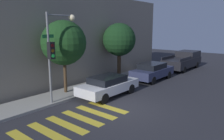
# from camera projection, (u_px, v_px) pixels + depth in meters

# --- Properties ---
(ground_plane) EXTENTS (60.00, 60.00, 0.00)m
(ground_plane) POSITION_uv_depth(u_px,v_px,m) (123.00, 109.00, 11.52)
(ground_plane) COLOR #28282D
(sidewalk) EXTENTS (26.00, 2.11, 0.14)m
(sidewalk) POSITION_uv_depth(u_px,v_px,m) (70.00, 93.00, 14.18)
(sidewalk) COLOR gray
(sidewalk) RESTS_ON ground
(building_row) EXTENTS (26.00, 6.00, 6.79)m
(building_row) POSITION_uv_depth(u_px,v_px,m) (30.00, 39.00, 16.34)
(building_row) COLOR gray
(building_row) RESTS_ON ground
(crosswalk) EXTENTS (5.14, 2.60, 0.00)m
(crosswalk) POSITION_uv_depth(u_px,v_px,m) (74.00, 121.00, 10.04)
(crosswalk) COLOR gold
(crosswalk) RESTS_ON ground
(traffic_light_pole) EXTENTS (2.20, 0.56, 5.04)m
(traffic_light_pole) POSITION_uv_depth(u_px,v_px,m) (56.00, 44.00, 11.79)
(traffic_light_pole) COLOR slate
(traffic_light_pole) RESTS_ON ground
(sedan_near_corner) EXTENTS (4.20, 1.79, 1.28)m
(sedan_near_corner) POSITION_uv_depth(u_px,v_px,m) (108.00, 85.00, 13.67)
(sedan_near_corner) COLOR silver
(sedan_near_corner) RESTS_ON ground
(sedan_middle) EXTENTS (4.24, 1.82, 1.40)m
(sedan_middle) POSITION_uv_depth(u_px,v_px,m) (152.00, 71.00, 17.82)
(sedan_middle) COLOR #2D3351
(sedan_middle) RESTS_ON ground
(pickup_truck) EXTENTS (5.59, 2.08, 1.76)m
(pickup_truck) POSITION_uv_depth(u_px,v_px,m) (183.00, 60.00, 22.65)
(pickup_truck) COLOR black
(pickup_truck) RESTS_ON ground
(tree_near_corner) EXTENTS (2.79, 2.79, 4.70)m
(tree_near_corner) POSITION_uv_depth(u_px,v_px,m) (64.00, 43.00, 13.50)
(tree_near_corner) COLOR #42301E
(tree_near_corner) RESTS_ON ground
(tree_midblock) EXTENTS (2.67, 2.67, 4.61)m
(tree_midblock) POSITION_uv_depth(u_px,v_px,m) (119.00, 40.00, 17.72)
(tree_midblock) COLOR #42301E
(tree_midblock) RESTS_ON ground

